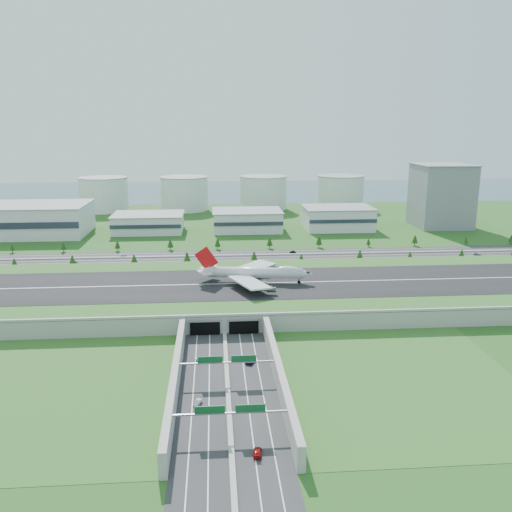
{
  "coord_description": "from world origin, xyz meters",
  "views": [
    {
      "loc": [
        -3.67,
        -274.37,
        90.23
      ],
      "look_at": [
        20.61,
        35.0,
        14.47
      ],
      "focal_mm": 38.0,
      "sensor_mm": 36.0,
      "label": 1
    }
  ],
  "objects": [
    {
      "name": "tree_row",
      "position": [
        2.84,
        95.02,
        4.73
      ],
      "size": [
        504.81,
        48.74,
        8.47
      ],
      "color": "#3D2819",
      "rests_on": "ground"
    },
    {
      "name": "fuel_tank_c",
      "position": [
        50.0,
        310.0,
        17.5
      ],
      "size": [
        50.0,
        50.0,
        35.0
      ],
      "primitive_type": "cylinder",
      "color": "silver",
      "rests_on": "ground"
    },
    {
      "name": "sign_gantry_near",
      "position": [
        0.0,
        -95.04,
        6.95
      ],
      "size": [
        38.7,
        0.7,
        9.8
      ],
      "color": "gray",
      "rests_on": "ground"
    },
    {
      "name": "car_5",
      "position": [
        52.27,
        100.95,
        0.87
      ],
      "size": [
        4.6,
        1.69,
        1.51
      ],
      "primitive_type": "imported",
      "rotation": [
        0.0,
        0.0,
        -1.55
      ],
      "color": "black",
      "rests_on": "ground"
    },
    {
      "name": "underpass_road",
      "position": [
        0.0,
        -99.42,
        3.43
      ],
      "size": [
        38.8,
        120.4,
        8.0
      ],
      "color": "#28282B",
      "rests_on": "ground"
    },
    {
      "name": "hangar_mid_b",
      "position": [
        25.0,
        190.0,
        8.5
      ],
      "size": [
        58.0,
        42.0,
        17.0
      ],
      "primitive_type": "cube",
      "color": "silver",
      "rests_on": "ground"
    },
    {
      "name": "fuel_tank_b",
      "position": [
        -35.0,
        310.0,
        17.5
      ],
      "size": [
        50.0,
        50.0,
        35.0
      ],
      "primitive_type": "cylinder",
      "color": "silver",
      "rests_on": "ground"
    },
    {
      "name": "hangar_mid_c",
      "position": [
        105.0,
        190.0,
        9.5
      ],
      "size": [
        58.0,
        42.0,
        19.0
      ],
      "primitive_type": "cube",
      "color": "silver",
      "rests_on": "ground"
    },
    {
      "name": "bay_water",
      "position": [
        0.0,
        480.0,
        0.03
      ],
      "size": [
        1200.0,
        260.0,
        0.06
      ],
      "primitive_type": "cube",
      "color": "#31525E",
      "rests_on": "ground"
    },
    {
      "name": "fuel_tank_d",
      "position": [
        135.0,
        310.0,
        17.5
      ],
      "size": [
        50.0,
        50.0,
        35.0
      ],
      "primitive_type": "cylinder",
      "color": "silver",
      "rests_on": "ground"
    },
    {
      "name": "car_0",
      "position": [
        -10.78,
        -78.38,
        0.78
      ],
      "size": [
        2.67,
        4.16,
        1.32
      ],
      "primitive_type": "imported",
      "rotation": [
        0.0,
        0.0,
        0.31
      ],
      "color": "silver",
      "rests_on": "ground"
    },
    {
      "name": "boeing_747",
      "position": [
        17.12,
        1.97,
        13.55
      ],
      "size": [
        62.79,
        58.92,
        19.5
      ],
      "rotation": [
        0.0,
        0.0,
        -0.15
      ],
      "color": "silver",
      "rests_on": "airfield_deck"
    },
    {
      "name": "car_7",
      "position": [
        -67.74,
        100.75,
        0.91
      ],
      "size": [
        5.86,
        3.88,
        1.58
      ],
      "primitive_type": "imported",
      "rotation": [
        0.0,
        0.0,
        -1.91
      ],
      "color": "white",
      "rests_on": "ground"
    },
    {
      "name": "car_1",
      "position": [
        -10.19,
        -111.01,
        0.82
      ],
      "size": [
        3.03,
        4.49,
        1.4
      ],
      "primitive_type": "imported",
      "rotation": [
        0.0,
        0.0,
        -0.4
      ],
      "color": "white",
      "rests_on": "ground"
    },
    {
      "name": "hangar_mid_a",
      "position": [
        -60.0,
        190.0,
        7.5
      ],
      "size": [
        58.0,
        42.0,
        15.0
      ],
      "primitive_type": "cube",
      "color": "silver",
      "rests_on": "ground"
    },
    {
      "name": "car_4",
      "position": [
        -97.02,
        84.53,
        0.78
      ],
      "size": [
        3.91,
        1.59,
        1.33
      ],
      "primitive_type": "imported",
      "rotation": [
        0.0,
        0.0,
        1.58
      ],
      "color": "#59585D",
      "rests_on": "ground"
    },
    {
      "name": "hangar_west",
      "position": [
        -170.0,
        185.0,
        12.5
      ],
      "size": [
        120.0,
        60.0,
        25.0
      ],
      "primitive_type": "cube",
      "color": "silver",
      "rests_on": "ground"
    },
    {
      "name": "fuel_tank_a",
      "position": [
        -120.0,
        310.0,
        17.5
      ],
      "size": [
        50.0,
        50.0,
        35.0
      ],
      "primitive_type": "cylinder",
      "color": "silver",
      "rests_on": "ground"
    },
    {
      "name": "north_expressway",
      "position": [
        0.0,
        95.0,
        0.06
      ],
      "size": [
        560.0,
        36.0,
        0.12
      ],
      "primitive_type": "cube",
      "color": "#28282B",
      "rests_on": "ground"
    },
    {
      "name": "car_2",
      "position": [
        9.5,
        -80.32,
        0.96
      ],
      "size": [
        5.02,
        6.65,
        1.68
      ],
      "primitive_type": "imported",
      "rotation": [
        0.0,
        0.0,
        2.72
      ],
      "color": "#120E46",
      "rests_on": "ground"
    },
    {
      "name": "sign_gantry_far",
      "position": [
        0.0,
        -130.04,
        6.95
      ],
      "size": [
        38.7,
        0.7,
        9.8
      ],
      "color": "gray",
      "rests_on": "ground"
    },
    {
      "name": "office_tower",
      "position": [
        200.0,
        195.0,
        27.5
      ],
      "size": [
        46.0,
        46.0,
        55.0
      ],
      "primitive_type": "cube",
      "color": "slate",
      "rests_on": "ground"
    },
    {
      "name": "airfield_deck",
      "position": [
        0.0,
        -0.09,
        4.12
      ],
      "size": [
        520.0,
        100.0,
        9.2
      ],
      "color": "gray",
      "rests_on": "ground"
    },
    {
      "name": "car_6",
      "position": [
        181.46,
        84.59,
        0.85
      ],
      "size": [
        5.65,
        3.4,
        1.47
      ],
      "primitive_type": "imported",
      "rotation": [
        0.0,
        0.0,
        1.38
      ],
      "color": "#AEADB2",
      "rests_on": "ground"
    },
    {
      "name": "car_3",
      "position": [
        7.24,
        -140.76,
        0.94
      ],
      "size": [
        3.03,
        5.91,
        1.64
      ],
      "primitive_type": "imported",
      "rotation": [
        0.0,
        0.0,
        3.01
      ],
      "color": "maroon",
      "rests_on": "ground"
    },
    {
      "name": "ground",
      "position": [
        0.0,
        0.0,
        0.0
      ],
      "size": [
        1200.0,
        1200.0,
        0.0
      ],
      "primitive_type": "plane",
      "color": "#225119",
      "rests_on": "ground"
    }
  ]
}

